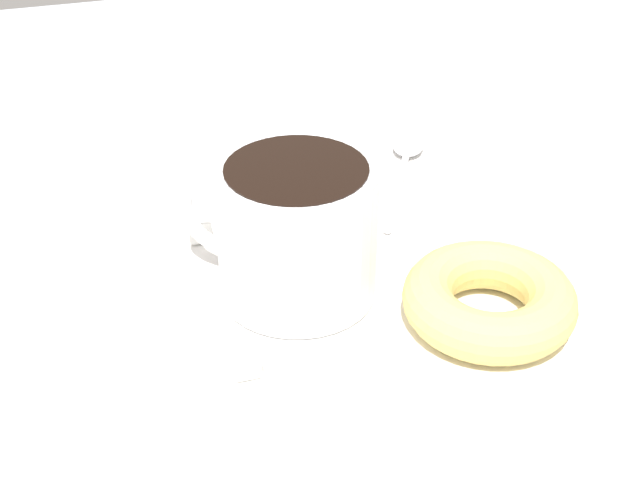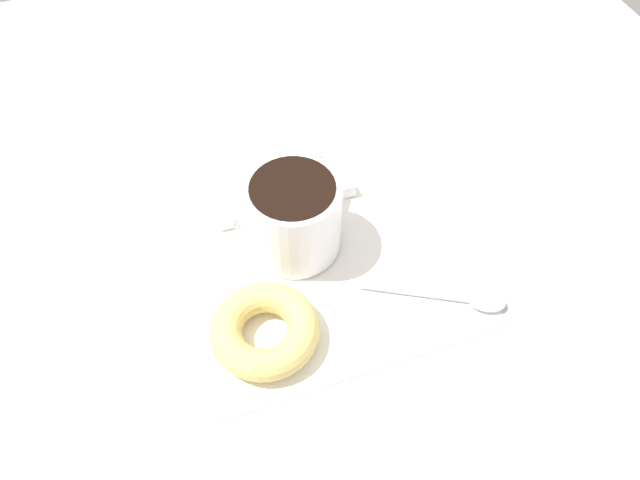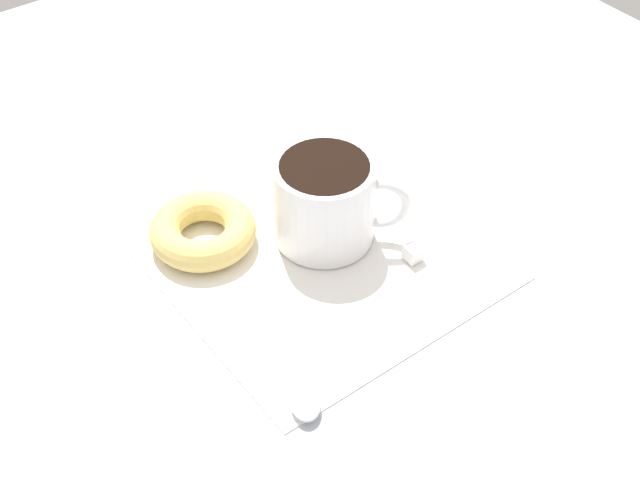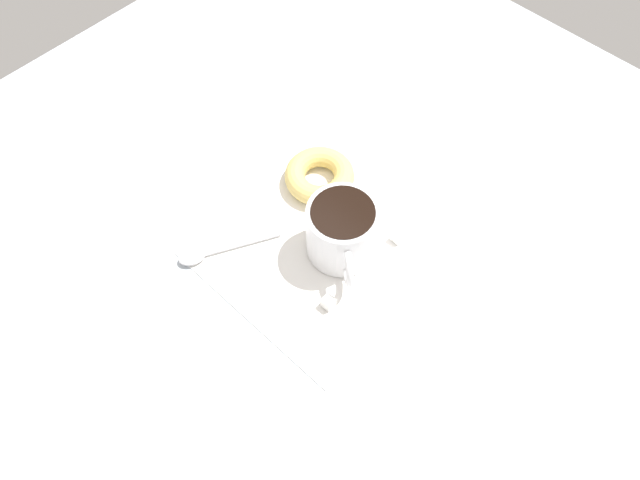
{
  "view_description": "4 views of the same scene",
  "coord_description": "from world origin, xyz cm",
  "px_view_note": "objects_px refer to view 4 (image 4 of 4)",
  "views": [
    {
      "loc": [
        13.99,
        42.42,
        32.9
      ],
      "look_at": [
        0.54,
        -2.05,
        2.3
      ],
      "focal_mm": 50.0,
      "sensor_mm": 36.0,
      "label": 1
    },
    {
      "loc": [
        -35.5,
        10.47,
        52.02
      ],
      "look_at": [
        0.54,
        -2.05,
        2.3
      ],
      "focal_mm": 35.0,
      "sensor_mm": 36.0,
      "label": 2
    },
    {
      "loc": [
        -35.02,
        -49.93,
        58.82
      ],
      "look_at": [
        0.54,
        -2.05,
        2.3
      ],
      "focal_mm": 50.0,
      "sensor_mm": 36.0,
      "label": 3
    },
    {
      "loc": [
        30.94,
        -33.94,
        72.94
      ],
      "look_at": [
        0.54,
        -2.05,
        2.3
      ],
      "focal_mm": 35.0,
      "sensor_mm": 36.0,
      "label": 4
    }
  ],
  "objects_px": {
    "coffee_cup": "(342,231)",
    "sugar_cube": "(398,236)",
    "spoon": "(207,253)",
    "donut": "(320,176)",
    "sugar_cube_extra": "(328,302)"
  },
  "relations": [
    {
      "from": "coffee_cup",
      "to": "sugar_cube",
      "type": "relative_size",
      "value": 7.47
    },
    {
      "from": "coffee_cup",
      "to": "sugar_cube",
      "type": "bearing_deg",
      "value": 54.56
    },
    {
      "from": "spoon",
      "to": "sugar_cube",
      "type": "xyz_separation_m",
      "value": [
        0.17,
        0.2,
        0.0
      ]
    },
    {
      "from": "donut",
      "to": "sugar_cube_extra",
      "type": "height_order",
      "value": "donut"
    },
    {
      "from": "coffee_cup",
      "to": "donut",
      "type": "height_order",
      "value": "coffee_cup"
    },
    {
      "from": "coffee_cup",
      "to": "sugar_cube_extra",
      "type": "bearing_deg",
      "value": -58.22
    },
    {
      "from": "coffee_cup",
      "to": "spoon",
      "type": "relative_size",
      "value": 0.85
    },
    {
      "from": "sugar_cube_extra",
      "to": "coffee_cup",
      "type": "bearing_deg",
      "value": 121.78
    },
    {
      "from": "sugar_cube",
      "to": "spoon",
      "type": "bearing_deg",
      "value": -130.79
    },
    {
      "from": "spoon",
      "to": "sugar_cube",
      "type": "height_order",
      "value": "sugar_cube"
    },
    {
      "from": "donut",
      "to": "sugar_cube_extra",
      "type": "distance_m",
      "value": 0.2
    },
    {
      "from": "sugar_cube",
      "to": "sugar_cube_extra",
      "type": "bearing_deg",
      "value": -90.03
    },
    {
      "from": "coffee_cup",
      "to": "spoon",
      "type": "xyz_separation_m",
      "value": [
        -0.12,
        -0.13,
        -0.04
      ]
    },
    {
      "from": "coffee_cup",
      "to": "sugar_cube",
      "type": "xyz_separation_m",
      "value": [
        0.05,
        0.06,
        -0.04
      ]
    },
    {
      "from": "sugar_cube_extra",
      "to": "spoon",
      "type": "bearing_deg",
      "value": -161.08
    }
  ]
}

